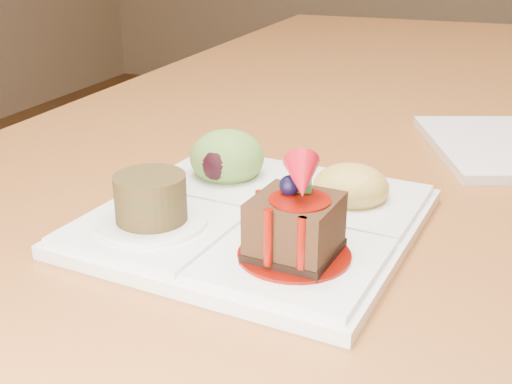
% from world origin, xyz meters
% --- Properties ---
extents(dining_table, '(1.00, 1.80, 0.75)m').
position_xyz_m(dining_table, '(0.00, 0.00, 0.68)').
color(dining_table, '#9F5D29').
rests_on(dining_table, ground).
extents(sampler_plate, '(0.30, 0.30, 0.11)m').
position_xyz_m(sampler_plate, '(-0.07, -0.62, 0.77)').
color(sampler_plate, white).
rests_on(sampler_plate, dining_table).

